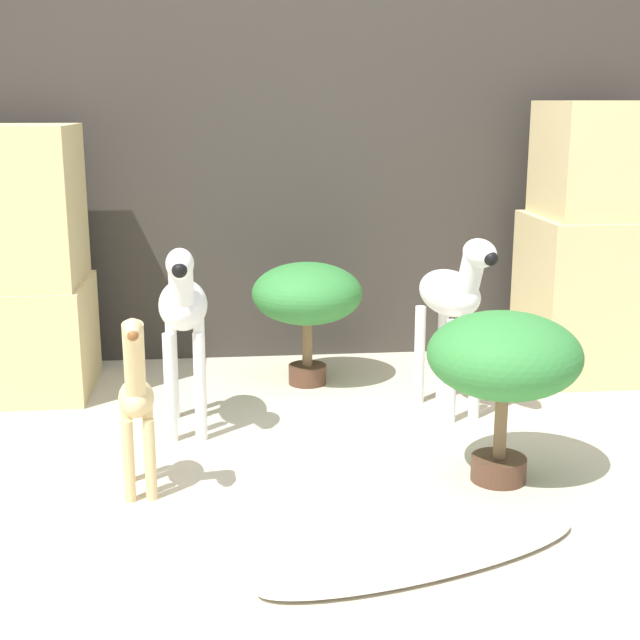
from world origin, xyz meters
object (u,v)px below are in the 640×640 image
potted_palm_front (504,360)px  surfboard (420,555)px  zebra_right (454,299)px  giraffe_figurine (136,399)px  zebra_left (183,312)px  potted_palm_back (307,297)px

potted_palm_front → surfboard: potted_palm_front is taller
zebra_right → giraffe_figurine: 1.29m
zebra_left → giraffe_figurine: 0.56m
zebra_right → potted_palm_back: 0.67m
zebra_left → potted_palm_back: size_ratio=1.35×
potted_palm_front → surfboard: 0.71m
surfboard → zebra_left: bearing=122.4°
potted_palm_back → surfboard: (0.16, -1.54, -0.36)m
zebra_left → surfboard: zebra_left is taller
giraffe_figurine → potted_palm_back: size_ratio=1.12×
giraffe_figurine → surfboard: bearing=-32.7°
potted_palm_back → surfboard: size_ratio=0.54×
zebra_right → potted_palm_back: (-0.52, 0.42, -0.07)m
giraffe_figurine → potted_palm_front: 1.13m
zebra_right → potted_palm_front: bearing=-90.1°
zebra_left → potted_palm_back: 0.72m
zebra_right → potted_palm_front: size_ratio=1.29×
potted_palm_front → zebra_left: bearing=151.7°
giraffe_figurine → potted_palm_back: bearing=59.9°
potted_palm_back → potted_palm_front: bearing=-64.1°
zebra_left → potted_palm_back: zebra_left is taller
potted_palm_front → potted_palm_back: bearing=115.9°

